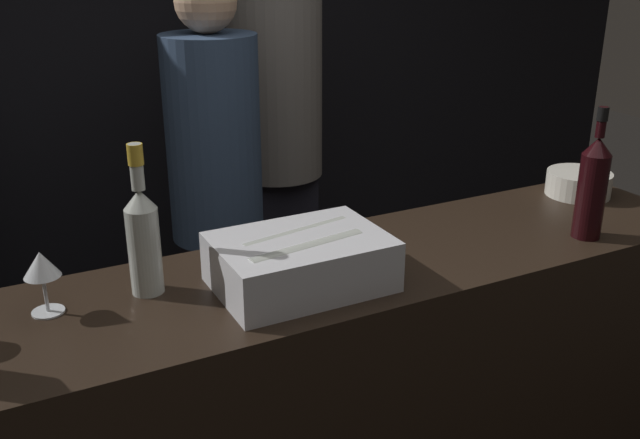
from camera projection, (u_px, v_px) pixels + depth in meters
The scene contains 8 objects.
wall_back_chalkboard at pixel (119, 38), 3.36m from camera, with size 6.40×0.06×2.80m.
ice_bin_with_bottles at pixel (301, 260), 1.63m from camera, with size 0.39×0.28×0.12m.
bowl_white at pixel (579, 183), 2.23m from camera, with size 0.20×0.20×0.07m.
wine_glass at pixel (41, 267), 1.50m from camera, with size 0.08×0.08×0.14m.
rose_wine_bottle at pixel (143, 235), 1.58m from camera, with size 0.07×0.07×0.35m.
red_wine_bottle_black_foil at pixel (592, 185), 1.88m from camera, with size 0.08×0.08×0.36m.
person_in_hoodie at pixel (277, 136), 3.11m from camera, with size 0.40×0.40×1.85m.
person_grey_polo at pixel (216, 190), 2.59m from camera, with size 0.34×0.34×1.74m.
Camera 1 is at (-0.73, -1.15, 1.82)m, focal length 40.00 mm.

